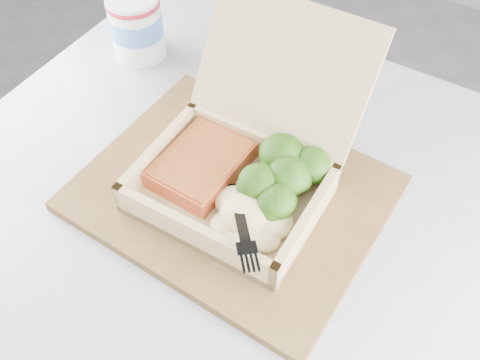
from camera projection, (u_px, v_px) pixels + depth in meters
The scene contains 9 objects.
cafe_table at pixel (221, 280), 0.78m from camera, with size 0.73×0.73×0.70m.
serving_tray at pixel (232, 193), 0.64m from camera, with size 0.34×0.28×0.01m, color brown.
takeout_container at pixel (248, 151), 0.62m from camera, with size 0.21×0.25×0.17m.
salmon_fillet at pixel (201, 165), 0.63m from camera, with size 0.09×0.11×0.02m, color orange.
broccoli_pile at pixel (288, 182), 0.60m from camera, with size 0.12×0.12×0.04m, color #376A17, non-canonical shape.
mashed_potatoes at pixel (246, 214), 0.58m from camera, with size 0.10×0.08×0.03m, color beige.
plastic_fork at pixel (237, 198), 0.58m from camera, with size 0.10×0.12×0.03m.
paper_cup at pixel (136, 25), 0.78m from camera, with size 0.08×0.08×0.10m.
receipt at pixel (305, 116), 0.74m from camera, with size 0.08×0.15×0.00m, color white.
Camera 1 is at (0.54, -0.07, 1.22)m, focal length 40.00 mm.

